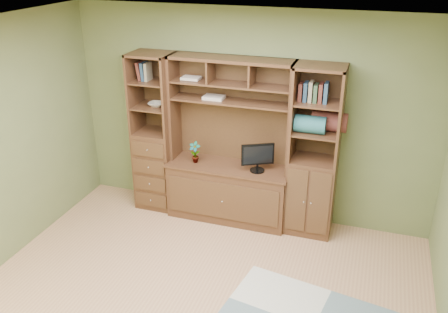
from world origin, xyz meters
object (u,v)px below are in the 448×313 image
(monitor, at_px, (258,153))
(center_hutch, at_px, (229,144))
(left_tower, at_px, (155,133))
(right_tower, at_px, (314,153))

(monitor, bearing_deg, center_hutch, 146.93)
(left_tower, bearing_deg, monitor, -3.12)
(left_tower, distance_m, monitor, 1.38)
(right_tower, height_order, monitor, right_tower)
(left_tower, height_order, right_tower, same)
(right_tower, bearing_deg, center_hutch, -177.77)
(center_hutch, relative_size, right_tower, 1.00)
(center_hutch, height_order, right_tower, same)
(left_tower, relative_size, monitor, 4.22)
(right_tower, bearing_deg, monitor, -173.42)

